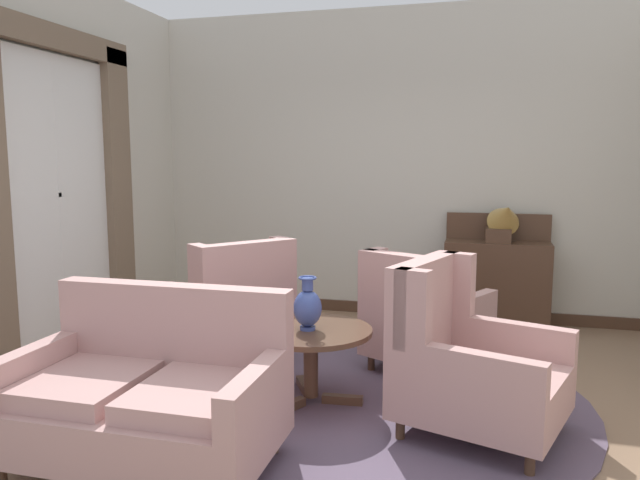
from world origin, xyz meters
TOP-DOWN VIEW (x-y plane):
  - ground at (0.00, 0.00)m, footprint 7.64×7.64m
  - wall_back at (0.00, 2.73)m, footprint 5.39×0.08m
  - wall_left at (-2.62, 0.82)m, footprint 0.08×3.82m
  - baseboard_back at (0.00, 2.67)m, footprint 5.23×0.03m
  - area_rug at (0.00, 0.30)m, footprint 3.37×3.37m
  - window_with_curtains at (-2.52, 0.65)m, footprint 0.12×1.92m
  - coffee_table at (-0.20, 0.14)m, footprint 0.84×0.84m
  - porcelain_vase at (-0.21, 0.10)m, footprint 0.19×0.19m
  - settee at (-0.83, -0.90)m, footprint 1.43×0.86m
  - armchair_back_corner at (0.47, 0.96)m, footprint 1.06×1.08m
  - armchair_far_left at (-1.01, 0.72)m, footprint 1.13×1.13m
  - armchair_near_window at (0.84, -0.03)m, footprint 1.13×1.07m
  - sideboard at (1.06, 2.43)m, footprint 1.01×0.36m
  - gramophone at (1.10, 2.35)m, footprint 0.37×0.45m

SIDE VIEW (x-z plane):
  - ground at x=0.00m, z-range 0.00..0.00m
  - area_rug at x=0.00m, z-range 0.00..0.01m
  - baseboard_back at x=0.00m, z-range 0.00..0.12m
  - settee at x=-0.83m, z-range -0.08..0.87m
  - armchair_back_corner at x=0.47m, z-range -0.06..0.91m
  - coffee_table at x=-0.20m, z-range 0.16..0.69m
  - armchair_near_window at x=0.84m, z-range -0.09..0.96m
  - armchair_far_left at x=-1.01m, z-range -0.08..0.96m
  - sideboard at x=1.06m, z-range -0.07..1.06m
  - porcelain_vase at x=-0.21m, z-range 0.51..0.87m
  - gramophone at x=1.10m, z-range 0.85..1.33m
  - window_with_curtains at x=-2.52m, z-range 0.24..2.82m
  - wall_back at x=0.00m, z-range 0.00..3.21m
  - wall_left at x=-2.62m, z-range 0.00..3.21m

